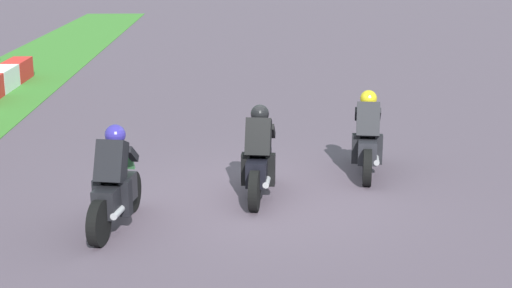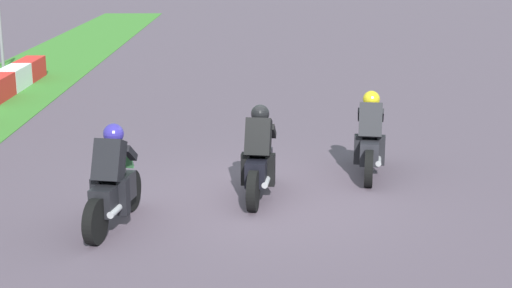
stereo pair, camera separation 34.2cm
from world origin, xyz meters
TOP-DOWN VIEW (x-y plane):
  - ground_plane at (0.00, 0.00)m, footprint 120.00×120.00m
  - rider_lane_a at (1.25, -1.97)m, footprint 2.03×0.61m
  - rider_lane_b at (0.06, 0.02)m, footprint 2.04×0.60m
  - rider_lane_c at (-1.26, 2.16)m, footprint 2.03×0.62m

SIDE VIEW (x-z plane):
  - ground_plane at x=0.00m, z-range 0.00..0.00m
  - rider_lane_a at x=1.25m, z-range -0.13..1.38m
  - rider_lane_b at x=0.06m, z-range -0.13..1.38m
  - rider_lane_c at x=-1.26m, z-range -0.13..1.38m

